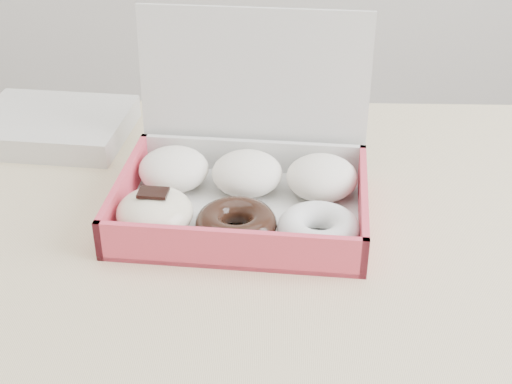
{
  "coord_description": "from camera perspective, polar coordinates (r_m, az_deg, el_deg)",
  "views": [
    {
      "loc": [
        0.01,
        -0.73,
        1.25
      ],
      "look_at": [
        -0.01,
        0.05,
        0.78
      ],
      "focal_mm": 50.0,
      "sensor_mm": 36.0,
      "label": 1
    }
  ],
  "objects": [
    {
      "name": "donut_box",
      "position": [
        0.92,
        -1.2,
        0.64
      ],
      "size": [
        0.34,
        0.29,
        0.23
      ],
      "rotation": [
        0.0,
        0.0,
        -0.08
      ],
      "color": "silver",
      "rests_on": "table"
    },
    {
      "name": "newspapers",
      "position": [
        1.16,
        -15.93,
        5.12
      ],
      "size": [
        0.25,
        0.2,
        0.04
      ],
      "primitive_type": "cube",
      "rotation": [
        0.0,
        0.0,
        -0.1
      ],
      "color": "white",
      "rests_on": "table"
    },
    {
      "name": "table",
      "position": [
        0.93,
        0.76,
        -7.33
      ],
      "size": [
        1.2,
        0.8,
        0.75
      ],
      "color": "tan",
      "rests_on": "ground"
    }
  ]
}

